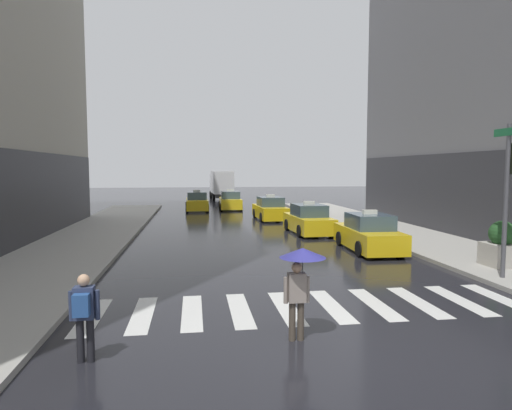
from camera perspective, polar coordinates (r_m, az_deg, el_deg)
name	(u,v)px	position (r m, az deg, el deg)	size (l,w,h in m)	color
ground_plane	(350,355)	(9.04, 12.11, -18.57)	(160.00, 160.00, 0.00)	black
crosswalk_markings	(309,307)	(11.72, 6.91, -12.99)	(11.30, 2.80, 0.01)	silver
traffic_light_pole	(510,179)	(15.72, 30.14, 2.96)	(0.44, 0.84, 4.80)	#47474C
taxi_lead	(369,234)	(19.78, 14.44, -3.70)	(2.04, 4.59, 1.80)	yellow
taxi_second	(308,220)	(24.47, 6.85, -2.00)	(2.05, 4.59, 1.80)	yellow
taxi_third	(270,210)	(30.87, 1.85, -0.59)	(2.04, 4.59, 1.80)	yellow
taxi_fourth	(197,202)	(38.01, -7.70, 0.35)	(2.00, 4.57, 1.80)	yellow
taxi_fifth	(230,201)	(38.89, -3.37, 0.49)	(2.00, 4.57, 1.80)	yellow
box_truck	(221,184)	(50.83, -4.54, 2.73)	(2.48, 7.61, 3.35)	#2D2D2D
pedestrian_with_umbrella	(300,268)	(9.15, 5.81, -8.21)	(0.96, 0.96, 1.94)	#473D33
pedestrian_with_backpack	(84,311)	(8.78, -21.47, -12.74)	(0.55, 0.43, 1.65)	black
planter_near_corner	(502,246)	(17.75, 29.34, -4.62)	(1.10, 1.10, 1.60)	#A8A399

